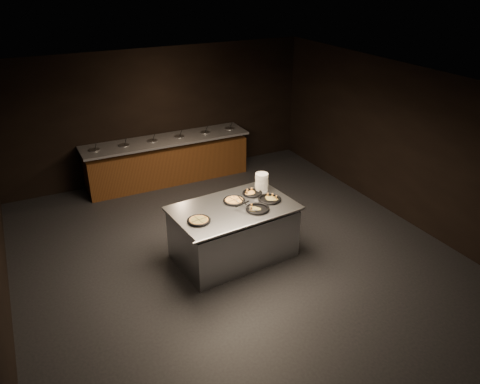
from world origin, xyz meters
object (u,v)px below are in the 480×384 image
at_px(serving_counter, 233,233).
at_px(pan_cheese_whole, 234,200).
at_px(plate_stack, 262,182).
at_px(pan_veggie_whole, 199,220).

relative_size(serving_counter, pan_cheese_whole, 5.68).
xyz_separation_m(serving_counter, plate_stack, (0.72, 0.35, 0.64)).
height_order(pan_veggie_whole, pan_cheese_whole, same).
relative_size(serving_counter, plate_stack, 6.86).
height_order(serving_counter, plate_stack, plate_stack).
height_order(plate_stack, pan_cheese_whole, plate_stack).
relative_size(pan_veggie_whole, pan_cheese_whole, 0.99).
xyz_separation_m(plate_stack, pan_cheese_whole, (-0.62, -0.19, -0.13)).
bearing_deg(plate_stack, pan_cheese_whole, -163.37).
xyz_separation_m(plate_stack, pan_veggie_whole, (-1.39, -0.54, -0.13)).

